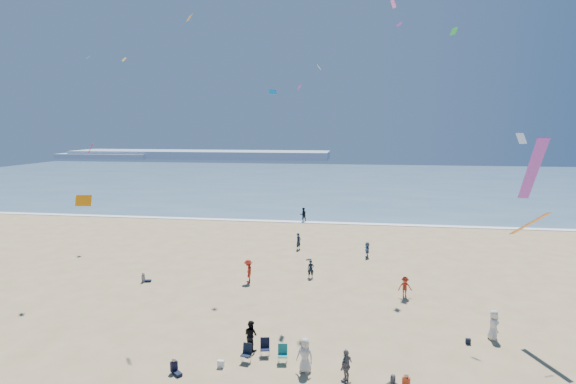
# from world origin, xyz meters

# --- Properties ---
(ocean) EXTENTS (220.00, 100.00, 0.06)m
(ocean) POSITION_xyz_m (0.00, 95.00, 0.03)
(ocean) COLOR #476B84
(ocean) RESTS_ON ground
(surf_line) EXTENTS (220.00, 1.20, 0.08)m
(surf_line) POSITION_xyz_m (0.00, 45.00, 0.04)
(surf_line) COLOR white
(surf_line) RESTS_ON ground
(headland_far) EXTENTS (110.00, 20.00, 3.20)m
(headland_far) POSITION_xyz_m (-60.00, 170.00, 1.60)
(headland_far) COLOR #7A8EA8
(headland_far) RESTS_ON ground
(headland_near) EXTENTS (40.00, 14.00, 2.00)m
(headland_near) POSITION_xyz_m (-100.00, 165.00, 1.00)
(headland_near) COLOR #7A8EA8
(headland_near) RESTS_ON ground
(standing_flyers) EXTENTS (24.74, 56.87, 1.94)m
(standing_flyers) POSITION_xyz_m (3.01, 16.09, 0.89)
(standing_flyers) COLOR slate
(standing_flyers) RESTS_ON ground
(seated_group) EXTENTS (20.90, 19.62, 0.84)m
(seated_group) POSITION_xyz_m (-0.86, 7.00, 0.42)
(seated_group) COLOR beige
(seated_group) RESTS_ON ground
(chair_cluster) EXTENTS (2.68, 1.49, 1.00)m
(chair_cluster) POSITION_xyz_m (0.67, 8.10, 0.50)
(chair_cluster) COLOR black
(chair_cluster) RESTS_ON ground
(white_tote) EXTENTS (0.35, 0.20, 0.40)m
(white_tote) POSITION_xyz_m (-1.51, 7.06, 0.20)
(white_tote) COLOR silver
(white_tote) RESTS_ON ground
(black_backpack) EXTENTS (0.30, 0.22, 0.38)m
(black_backpack) POSITION_xyz_m (-0.33, 8.65, 0.19)
(black_backpack) COLOR black
(black_backpack) RESTS_ON ground
(navy_bag) EXTENTS (0.28, 0.18, 0.34)m
(navy_bag) POSITION_xyz_m (12.30, 11.76, 0.17)
(navy_bag) COLOR black
(navy_bag) RESTS_ON ground
(kites_aloft) EXTENTS (49.06, 42.41, 27.27)m
(kites_aloft) POSITION_xyz_m (8.90, 12.73, 15.24)
(kites_aloft) COLOR #FC6DD3
(kites_aloft) RESTS_ON ground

